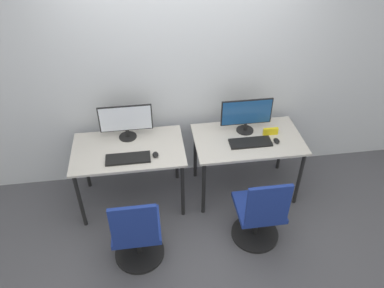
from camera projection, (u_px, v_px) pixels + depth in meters
ground_plane at (194, 216)px, 4.05m from camera, size 20.00×20.00×0.00m
wall_back at (183, 64)px, 3.83m from camera, size 12.00×0.05×2.80m
desk_left at (129, 155)px, 3.85m from camera, size 1.14×0.69×0.73m
monitor_left at (126, 121)px, 3.84m from camera, size 0.55×0.19×0.38m
keyboard_left at (128, 158)px, 3.67m from camera, size 0.44×0.17×0.02m
mouse_left at (155, 155)px, 3.70m from camera, size 0.06×0.09×0.03m
office_chair_left at (137, 235)px, 3.41m from camera, size 0.48×0.48×0.87m
desk_right at (247, 144)px, 3.99m from camera, size 1.14×0.69×0.73m
monitor_right at (246, 114)px, 3.93m from camera, size 0.55×0.19×0.38m
keyboard_right at (250, 143)px, 3.87m from camera, size 0.44×0.17×0.02m
mouse_right at (277, 141)px, 3.88m from camera, size 0.06×0.09×0.03m
office_chair_right at (260, 215)px, 3.60m from camera, size 0.48×0.48×0.87m
placard_right at (271, 131)px, 3.97m from camera, size 0.16×0.03×0.08m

